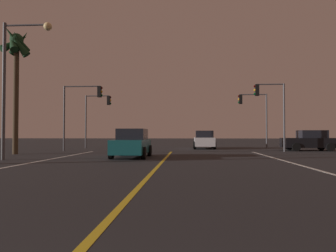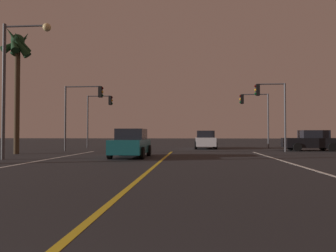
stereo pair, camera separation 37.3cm
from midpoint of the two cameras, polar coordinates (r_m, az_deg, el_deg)
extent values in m
cube|color=gold|center=(9.59, -5.30, -9.74)|extent=(0.16, 30.43, 0.01)
cylinder|color=black|center=(17.34, -5.05, -4.92)|extent=(0.22, 0.68, 0.68)
cylinder|color=black|center=(17.70, -10.85, -4.83)|extent=(0.22, 0.68, 0.68)
cylinder|color=black|center=(20.01, -3.89, -4.46)|extent=(0.22, 0.68, 0.68)
cylinder|color=black|center=(20.32, -8.94, -4.40)|extent=(0.22, 0.68, 0.68)
cube|color=#145156|center=(18.80, -7.15, -3.67)|extent=(1.80, 4.30, 0.80)
cube|color=black|center=(19.03, -7.00, -1.48)|extent=(1.60, 2.10, 0.64)
cube|color=red|center=(20.77, -4.44, -3.19)|extent=(0.24, 0.08, 0.16)
cube|color=red|center=(20.97, -7.69, -3.17)|extent=(0.24, 0.08, 0.16)
cylinder|color=black|center=(27.43, 21.83, -3.55)|extent=(0.68, 0.22, 0.68)
cylinder|color=black|center=(29.14, 20.72, -3.43)|extent=(0.68, 0.22, 0.68)
cylinder|color=black|center=(28.38, 27.02, -3.42)|extent=(0.68, 0.22, 0.68)
cylinder|color=black|center=(30.04, 25.65, -3.32)|extent=(0.68, 0.22, 0.68)
cube|color=black|center=(28.71, 23.82, -2.79)|extent=(4.30, 1.80, 0.80)
cube|color=black|center=(28.79, 24.27, -1.35)|extent=(2.10, 1.60, 0.64)
cube|color=red|center=(30.05, 27.19, -2.50)|extent=(0.08, 0.24, 0.16)
cylinder|color=black|center=(31.52, 4.44, -3.37)|extent=(0.22, 0.68, 0.68)
cylinder|color=black|center=(31.60, 7.71, -3.35)|extent=(0.22, 0.68, 0.68)
cylinder|color=black|center=(28.83, 4.52, -3.54)|extent=(0.22, 0.68, 0.68)
cylinder|color=black|center=(28.91, 8.10, -3.53)|extent=(0.22, 0.68, 0.68)
cube|color=silver|center=(30.19, 6.19, -2.84)|extent=(1.80, 4.30, 0.80)
cube|color=black|center=(29.93, 6.21, -1.47)|extent=(1.60, 2.10, 0.64)
cube|color=red|center=(28.07, 5.16, -2.74)|extent=(0.24, 0.08, 0.16)
cube|color=red|center=(28.13, 7.60, -2.73)|extent=(0.24, 0.08, 0.16)
cylinder|color=#4C4C51|center=(26.18, 19.91, 1.45)|extent=(0.14, 0.14, 5.36)
cylinder|color=#4C4C51|center=(26.17, 17.66, 7.22)|extent=(2.08, 0.10, 0.10)
cube|color=black|center=(25.87, 15.42, 6.29)|extent=(0.28, 0.36, 0.90)
sphere|color=#3A0605|center=(25.88, 15.07, 6.96)|extent=(0.20, 0.20, 0.20)
sphere|color=orange|center=(25.84, 15.07, 6.30)|extent=(0.20, 0.20, 0.20)
sphere|color=#063816|center=(25.80, 15.07, 5.64)|extent=(0.20, 0.20, 0.20)
cylinder|color=#4C4C51|center=(27.15, -18.67, 1.31)|extent=(0.14, 0.14, 5.33)
cylinder|color=#4C4C51|center=(26.88, -15.72, 6.92)|extent=(2.93, 0.10, 0.10)
cube|color=black|center=(26.37, -12.70, 6.08)|extent=(0.28, 0.36, 0.90)
sphere|color=#3A0605|center=(26.37, -12.36, 6.74)|extent=(0.20, 0.20, 0.20)
sphere|color=orange|center=(26.33, -12.37, 6.09)|extent=(0.20, 0.20, 0.20)
sphere|color=#063816|center=(26.29, -12.37, 5.44)|extent=(0.20, 0.20, 0.20)
cylinder|color=#4C4C51|center=(31.49, 17.10, 0.84)|extent=(0.14, 0.14, 5.24)
cylinder|color=#4C4C51|center=(31.43, 14.89, 5.53)|extent=(2.44, 0.10, 0.10)
cube|color=black|center=(31.17, 12.68, 4.75)|extent=(0.28, 0.36, 0.90)
sphere|color=#3A0605|center=(31.17, 12.39, 5.30)|extent=(0.20, 0.20, 0.20)
sphere|color=orange|center=(31.14, 12.39, 4.75)|extent=(0.20, 0.20, 0.20)
sphere|color=#063816|center=(31.11, 12.39, 4.20)|extent=(0.20, 0.20, 0.20)
cylinder|color=#4C4C51|center=(32.30, -14.98, 0.75)|extent=(0.14, 0.14, 5.22)
cylinder|color=#4C4C51|center=(32.15, -13.00, 5.33)|extent=(2.29, 0.10, 0.10)
cube|color=black|center=(31.80, -11.03, 4.58)|extent=(0.28, 0.36, 0.90)
sphere|color=#3A0605|center=(31.79, -10.74, 5.12)|extent=(0.20, 0.20, 0.20)
sphere|color=orange|center=(31.76, -10.75, 4.58)|extent=(0.20, 0.20, 0.20)
sphere|color=#063816|center=(31.73, -10.75, 4.04)|extent=(0.20, 0.20, 0.20)
cylinder|color=#4C4C51|center=(19.22, -28.08, 5.61)|extent=(0.18, 0.18, 7.39)
cylinder|color=#4C4C51|center=(19.38, -24.82, 16.25)|extent=(2.39, 0.10, 0.10)
sphere|color=#F9D88C|center=(18.84, -21.49, 16.42)|extent=(0.44, 0.44, 0.44)
cylinder|color=#473826|center=(24.34, -26.23, 4.49)|extent=(0.36, 0.36, 7.69)
sphere|color=#19381E|center=(25.09, -26.12, 13.83)|extent=(0.90, 0.90, 0.90)
cone|color=#19381E|center=(24.86, -25.59, 13.61)|extent=(0.86, 1.68, 1.46)
cone|color=#19381E|center=(25.26, -25.65, 13.37)|extent=(1.78, 0.95, 1.82)
cone|color=#19381E|center=(25.32, -26.41, 13.35)|extent=(1.67, 1.98, 1.73)
cone|color=#19381E|center=(24.97, -26.81, 13.56)|extent=(1.46, 1.42, 1.72)
cone|color=#19381E|center=(24.77, -26.26, 13.68)|extent=(1.96, 1.15, 2.24)
camera|label=1|loc=(0.19, -86.41, -0.09)|focal=33.64mm
camera|label=2|loc=(0.19, 93.59, 0.09)|focal=33.64mm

